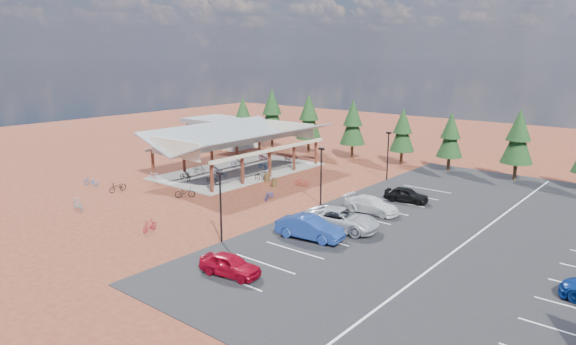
{
  "coord_description": "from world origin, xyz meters",
  "views": [
    {
      "loc": [
        30.45,
        -33.6,
        13.01
      ],
      "look_at": [
        -0.07,
        3.62,
        1.92
      ],
      "focal_mm": 32.0,
      "sensor_mm": 36.0,
      "label": 1
    }
  ],
  "objects_px": {
    "trash_bin_0": "(274,183)",
    "bike_6": "(263,165)",
    "bike_11": "(149,225)",
    "car_0": "(230,265)",
    "bike_0": "(185,176)",
    "car_2": "(341,219)",
    "bike_13": "(78,204)",
    "bike_10": "(91,181)",
    "bike_16": "(262,177)",
    "bike_3": "(265,156)",
    "bike_7": "(288,158)",
    "lamp_post_1": "(321,172)",
    "bike_1": "(199,168)",
    "car_1": "(310,228)",
    "car_3": "(371,205)",
    "bike_pavilion": "(239,138)",
    "bike_2": "(238,163)",
    "lamp_post_0": "(220,202)",
    "bike_12": "(185,192)",
    "trash_bin_1": "(267,178)",
    "bike_5": "(219,173)",
    "car_4": "(406,195)",
    "bike_8": "(118,187)",
    "bike_4": "(213,180)",
    "bike_14": "(269,195)",
    "bike_9": "(154,176)",
    "bike_15": "(302,182)",
    "outbuilding": "(224,131)",
    "lamp_post_2": "(388,152)"
  },
  "relations": [
    {
      "from": "bike_0",
      "to": "car_2",
      "type": "relative_size",
      "value": 0.3
    },
    {
      "from": "car_1",
      "to": "lamp_post_1",
      "type": "bearing_deg",
      "value": 22.33
    },
    {
      "from": "outbuilding",
      "to": "bike_10",
      "type": "xyz_separation_m",
      "value": [
        6.89,
        -25.24,
        -1.58
      ]
    },
    {
      "from": "lamp_post_0",
      "to": "bike_9",
      "type": "distance_m",
      "value": 20.68
    },
    {
      "from": "bike_pavilion",
      "to": "bike_13",
      "type": "distance_m",
      "value": 19.76
    },
    {
      "from": "lamp_post_0",
      "to": "bike_12",
      "type": "distance_m",
      "value": 12.91
    },
    {
      "from": "bike_13",
      "to": "car_1",
      "type": "distance_m",
      "value": 20.77
    },
    {
      "from": "bike_3",
      "to": "bike_13",
      "type": "relative_size",
      "value": 0.94
    },
    {
      "from": "bike_11",
      "to": "car_0",
      "type": "bearing_deg",
      "value": -23.43
    },
    {
      "from": "bike_6",
      "to": "bike_9",
      "type": "height_order",
      "value": "bike_6"
    },
    {
      "from": "car_0",
      "to": "lamp_post_0",
      "type": "bearing_deg",
      "value": 42.5
    },
    {
      "from": "trash_bin_0",
      "to": "car_0",
      "type": "bearing_deg",
      "value": -56.32
    },
    {
      "from": "bike_pavilion",
      "to": "bike_11",
      "type": "distance_m",
      "value": 21.2
    },
    {
      "from": "bike_4",
      "to": "bike_16",
      "type": "bearing_deg",
      "value": -32.42
    },
    {
      "from": "trash_bin_0",
      "to": "bike_6",
      "type": "bearing_deg",
      "value": 140.33
    },
    {
      "from": "bike_13",
      "to": "bike_16",
      "type": "height_order",
      "value": "bike_13"
    },
    {
      "from": "bike_5",
      "to": "car_4",
      "type": "relative_size",
      "value": 0.47
    },
    {
      "from": "bike_13",
      "to": "car_2",
      "type": "relative_size",
      "value": 0.3
    },
    {
      "from": "bike_1",
      "to": "bike_12",
      "type": "relative_size",
      "value": 0.83
    },
    {
      "from": "bike_1",
      "to": "car_4",
      "type": "bearing_deg",
      "value": -98.53
    },
    {
      "from": "lamp_post_1",
      "to": "bike_5",
      "type": "xyz_separation_m",
      "value": [
        -14.08,
        1.0,
        -2.32
      ]
    },
    {
      "from": "trash_bin_0",
      "to": "bike_5",
      "type": "bearing_deg",
      "value": -169.94
    },
    {
      "from": "bike_6",
      "to": "car_4",
      "type": "relative_size",
      "value": 0.44
    },
    {
      "from": "bike_16",
      "to": "car_0",
      "type": "relative_size",
      "value": 0.47
    },
    {
      "from": "bike_13",
      "to": "bike_16",
      "type": "distance_m",
      "value": 18.46
    },
    {
      "from": "bike_3",
      "to": "bike_16",
      "type": "height_order",
      "value": "bike_3"
    },
    {
      "from": "lamp_post_1",
      "to": "bike_1",
      "type": "xyz_separation_m",
      "value": [
        -17.83,
        1.46,
        -2.41
      ]
    },
    {
      "from": "bike_9",
      "to": "bike_11",
      "type": "distance_m",
      "value": 16.34
    },
    {
      "from": "bike_8",
      "to": "car_4",
      "type": "distance_m",
      "value": 27.47
    },
    {
      "from": "bike_1",
      "to": "bike_10",
      "type": "height_order",
      "value": "bike_1"
    },
    {
      "from": "bike_8",
      "to": "bike_5",
      "type": "bearing_deg",
      "value": 64.73
    },
    {
      "from": "bike_3",
      "to": "bike_12",
      "type": "bearing_deg",
      "value": 178.66
    },
    {
      "from": "bike_2",
      "to": "car_1",
      "type": "xyz_separation_m",
      "value": [
        20.8,
        -13.57,
        0.27
      ]
    },
    {
      "from": "lamp_post_2",
      "to": "car_4",
      "type": "distance_m",
      "value": 8.75
    },
    {
      "from": "trash_bin_0",
      "to": "bike_15",
      "type": "relative_size",
      "value": 0.6
    },
    {
      "from": "bike_7",
      "to": "bike_10",
      "type": "height_order",
      "value": "bike_7"
    },
    {
      "from": "bike_13",
      "to": "bike_10",
      "type": "bearing_deg",
      "value": -123.44
    },
    {
      "from": "trash_bin_0",
      "to": "bike_16",
      "type": "relative_size",
      "value": 0.49
    },
    {
      "from": "trash_bin_1",
      "to": "bike_pavilion",
      "type": "bearing_deg",
      "value": 163.8
    },
    {
      "from": "trash_bin_0",
      "to": "bike_5",
      "type": "height_order",
      "value": "bike_5"
    },
    {
      "from": "bike_4",
      "to": "bike_9",
      "type": "bearing_deg",
      "value": 111.93
    },
    {
      "from": "lamp_post_1",
      "to": "bike_7",
      "type": "distance_m",
      "value": 18.76
    },
    {
      "from": "bike_2",
      "to": "bike_14",
      "type": "distance_m",
      "value": 14.01
    },
    {
      "from": "bike_6",
      "to": "car_3",
      "type": "distance_m",
      "value": 19.38
    },
    {
      "from": "trash_bin_1",
      "to": "bike_14",
      "type": "bearing_deg",
      "value": -46.71
    },
    {
      "from": "trash_bin_0",
      "to": "bike_16",
      "type": "xyz_separation_m",
      "value": [
        -2.58,
        1.02,
        0.04
      ]
    },
    {
      "from": "trash_bin_1",
      "to": "bike_2",
      "type": "bearing_deg",
      "value": 158.94
    },
    {
      "from": "trash_bin_1",
      "to": "bike_12",
      "type": "xyz_separation_m",
      "value": [
        -1.87,
        -9.4,
        0.04
      ]
    },
    {
      "from": "car_1",
      "to": "car_3",
      "type": "xyz_separation_m",
      "value": [
        0.27,
        8.23,
        -0.14
      ]
    },
    {
      "from": "car_0",
      "to": "car_3",
      "type": "height_order",
      "value": "car_3"
    }
  ]
}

